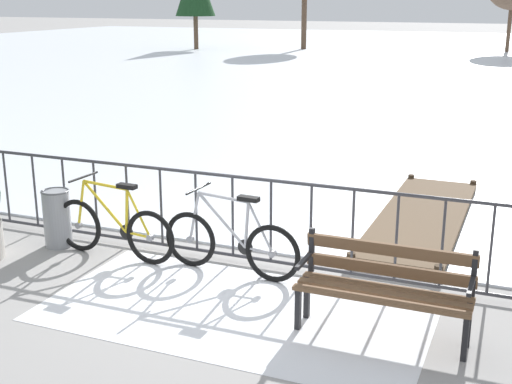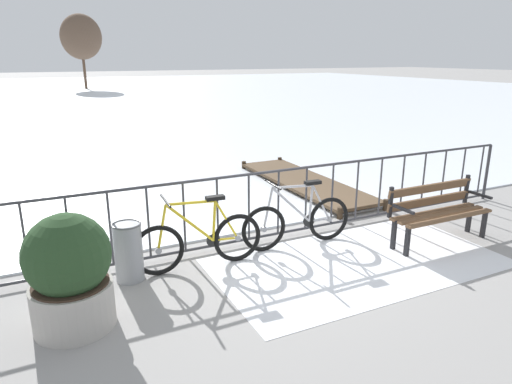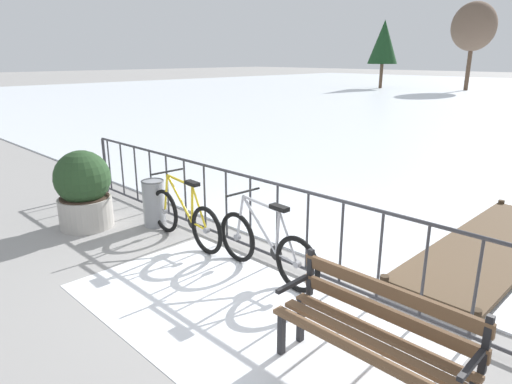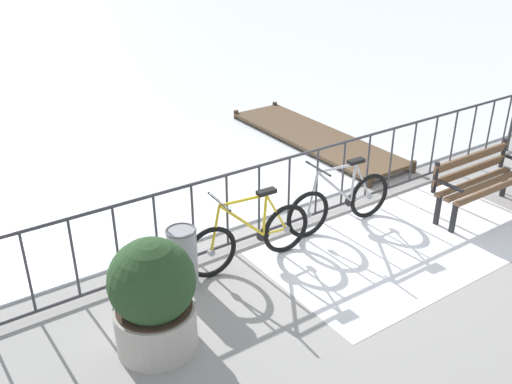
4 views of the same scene
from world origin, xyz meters
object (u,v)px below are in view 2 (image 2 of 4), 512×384
object	(u,v)px
bicycle_near_railing	(298,221)
park_bench	(437,208)
planter_with_shrub	(69,273)
trash_bin	(128,251)
bicycle_second	(199,241)

from	to	relation	value
bicycle_near_railing	park_bench	size ratio (longest dim) A/B	1.07
planter_with_shrub	trash_bin	world-z (taller)	planter_with_shrub
bicycle_near_railing	trash_bin	xyz separation A→B (m)	(-2.39, -0.01, 0.00)
planter_with_shrub	trash_bin	xyz separation A→B (m)	(0.71, 0.77, -0.22)
bicycle_near_railing	bicycle_second	distance (m)	1.51
park_bench	trash_bin	bearing A→B (deg)	170.16
bicycle_second	park_bench	distance (m)	3.49
bicycle_near_railing	park_bench	xyz separation A→B (m)	(1.91, -0.76, 0.14)
park_bench	trash_bin	distance (m)	4.36
bicycle_second	trash_bin	bearing A→B (deg)	175.89
bicycle_near_railing	planter_with_shrub	world-z (taller)	planter_with_shrub
bicycle_near_railing	planter_with_shrub	xyz separation A→B (m)	(-3.10, -0.79, 0.23)
trash_bin	bicycle_second	bearing A→B (deg)	-4.11
bicycle_second	planter_with_shrub	bearing A→B (deg)	-155.85
bicycle_second	planter_with_shrub	size ratio (longest dim) A/B	1.42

